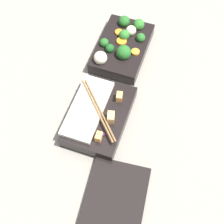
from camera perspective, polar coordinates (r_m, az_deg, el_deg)
name	(u,v)px	position (r m, az deg, el deg)	size (l,w,h in m)	color
ground_plane	(114,85)	(0.90, 0.44, 5.01)	(3.00, 3.00, 0.00)	gray
bento_tray_vegetable	(122,46)	(0.95, 1.88, 11.88)	(0.21, 0.14, 0.07)	black
bento_tray_rice	(98,115)	(0.82, -2.66, -0.51)	(0.21, 0.14, 0.06)	black
bento_lid	(114,205)	(0.75, 0.31, -16.70)	(0.21, 0.14, 0.02)	black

